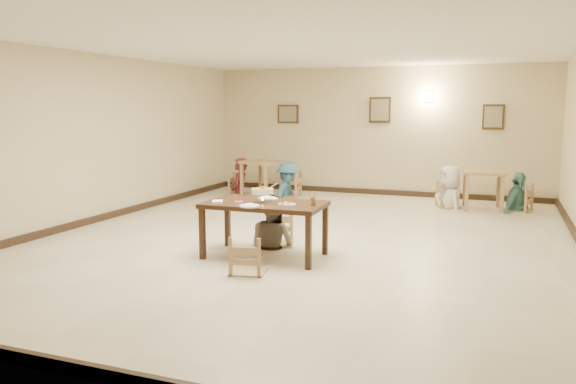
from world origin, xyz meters
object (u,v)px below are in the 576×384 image
at_px(main_diner, 272,194).
at_px(bg_chair_lr, 288,174).
at_px(drink_glass, 313,200).
at_px(bg_chair_ll, 239,175).
at_px(main_table, 265,208).
at_px(bg_table_right, 484,178).
at_px(bg_diner_d, 519,172).
at_px(chair_far, 278,213).
at_px(bg_diner_a, 239,158).
at_px(bg_table_left, 263,167).
at_px(curry_warmer, 262,191).
at_px(bg_diner_c, 451,166).
at_px(bg_diner_b, 288,162).
at_px(bg_chair_rr, 518,185).
at_px(chair_near, 248,237).
at_px(bg_chair_rl, 450,184).

bearing_deg(main_diner, bg_chair_lr, -53.36).
bearing_deg(drink_glass, bg_chair_ll, 124.98).
xyz_separation_m(main_table, bg_chair_lr, (-1.57, 5.05, -0.13)).
distance_m(bg_table_right, bg_diner_d, 0.67).
height_order(chair_far, main_diner, main_diner).
bearing_deg(bg_diner_a, bg_table_left, 75.06).
distance_m(curry_warmer, bg_diner_c, 5.44).
height_order(main_table, chair_far, chair_far).
bearing_deg(chair_far, drink_glass, -57.85).
bearing_deg(bg_diner_b, drink_glass, -153.41).
xyz_separation_m(chair_far, bg_chair_lr, (-1.49, 4.35, 0.07)).
bearing_deg(bg_chair_rr, main_diner, -19.83).
bearing_deg(bg_table_right, chair_far, -122.94).
xyz_separation_m(bg_table_right, bg_chair_rr, (0.66, 0.04, -0.13)).
bearing_deg(main_diner, bg_table_right, -103.94).
bearing_deg(main_table, chair_far, 95.20).
xyz_separation_m(curry_warmer, bg_table_right, (2.71, 4.99, -0.27)).
xyz_separation_m(chair_far, bg_chair_rr, (3.42, 4.31, 0.04)).
relative_size(bg_chair_ll, bg_diner_b, 0.58).
distance_m(bg_diner_a, bg_diner_c, 4.86).
relative_size(bg_chair_lr, bg_diner_a, 0.63).
bearing_deg(bg_table_right, bg_diner_c, 176.56).
distance_m(chair_near, bg_diner_a, 6.55).
relative_size(bg_diner_b, bg_diner_d, 1.05).
bearing_deg(bg_table_right, main_diner, -122.69).
height_order(bg_chair_lr, bg_diner_a, bg_diner_a).
bearing_deg(main_diner, drink_glass, 165.16).
height_order(bg_chair_rl, bg_diner_b, bg_diner_b).
bearing_deg(bg_chair_lr, bg_table_right, 83.87).
bearing_deg(drink_glass, bg_chair_rl, 74.72).
bearing_deg(bg_diner_d, bg_table_right, 120.75).
bearing_deg(bg_table_left, bg_diner_c, -0.24).
bearing_deg(curry_warmer, bg_chair_lr, 106.95).
xyz_separation_m(chair_near, bg_diner_c, (1.92, 5.79, 0.41)).
xyz_separation_m(curry_warmer, bg_chair_ll, (-2.80, 5.08, -0.45)).
distance_m(bg_chair_ll, bg_chair_lr, 1.26).
xyz_separation_m(curry_warmer, drink_glass, (0.70, 0.07, -0.09)).
xyz_separation_m(bg_table_left, bg_diner_b, (0.63, 0.02, 0.14)).
xyz_separation_m(bg_chair_rl, bg_diner_c, (0.00, -0.00, 0.38)).
xyz_separation_m(chair_far, drink_glass, (0.76, -0.65, 0.35)).
bearing_deg(bg_diner_d, bg_chair_rl, 117.10).
bearing_deg(bg_chair_ll, bg_diner_b, -99.62).
bearing_deg(bg_chair_rr, bg_diner_d, 180.00).
xyz_separation_m(bg_chair_lr, bg_diner_b, (-0.00, 0.00, 0.28)).
xyz_separation_m(main_table, bg_diner_d, (3.34, 5.02, 0.10)).
relative_size(chair_far, bg_table_right, 1.11).
distance_m(curry_warmer, bg_diner_a, 5.80).
bearing_deg(bg_diner_d, drink_glass, 178.67).
bearing_deg(bg_chair_ll, chair_far, -156.91).
bearing_deg(curry_warmer, bg_chair_rl, 67.80).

